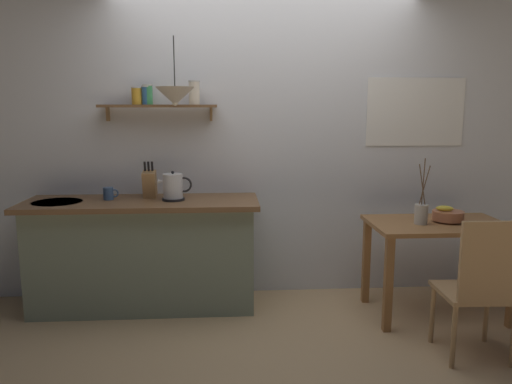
{
  "coord_description": "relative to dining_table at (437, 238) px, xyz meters",
  "views": [
    {
      "loc": [
        -0.35,
        -3.53,
        1.6
      ],
      "look_at": [
        -0.1,
        0.25,
        0.95
      ],
      "focal_mm": 34.39,
      "sensor_mm": 36.0,
      "label": 1
    }
  ],
  "objects": [
    {
      "name": "dining_table",
      "position": [
        0.0,
        0.0,
        0.0
      ],
      "size": [
        1.03,
        0.65,
        0.74
      ],
      "color": "#9E6B3D",
      "rests_on": "ground_plane"
    },
    {
      "name": "back_wall",
      "position": [
        -1.08,
        0.63,
        0.74
      ],
      "size": [
        6.8,
        0.11,
        2.7
      ],
      "color": "silver",
      "rests_on": "ground_plane"
    },
    {
      "name": "dining_chair_near",
      "position": [
        -0.04,
        -0.73,
        -0.1
      ],
      "size": [
        0.45,
        0.42,
        0.94
      ],
      "color": "tan",
      "rests_on": "ground_plane"
    },
    {
      "name": "wall_shelf",
      "position": [
        -2.14,
        0.47,
        1.05
      ],
      "size": [
        0.94,
        0.2,
        0.32
      ],
      "color": "brown"
    },
    {
      "name": "pendant_lamp",
      "position": [
        -1.99,
        0.16,
        1.07
      ],
      "size": [
        0.29,
        0.29,
        0.5
      ],
      "color": "black"
    },
    {
      "name": "twig_vase",
      "position": [
        -0.15,
        -0.04,
        0.21
      ],
      "size": [
        0.1,
        0.1,
        0.5
      ],
      "color": "#B7B2A8",
      "rests_on": "dining_table"
    },
    {
      "name": "ground_plane",
      "position": [
        -1.28,
        -0.02,
        -0.61
      ],
      "size": [
        14.0,
        14.0,
        0.0
      ],
      "primitive_type": "plane",
      "color": "tan"
    },
    {
      "name": "kitchen_counter",
      "position": [
        -2.29,
        0.3,
        -0.17
      ],
      "size": [
        1.83,
        0.63,
        0.89
      ],
      "color": "gray",
      "rests_on": "ground_plane"
    },
    {
      "name": "electric_kettle",
      "position": [
        -2.03,
        0.27,
        0.38
      ],
      "size": [
        0.26,
        0.18,
        0.23
      ],
      "color": "black",
      "rests_on": "kitchen_counter"
    },
    {
      "name": "knife_block",
      "position": [
        -2.23,
        0.4,
        0.39
      ],
      "size": [
        0.1,
        0.15,
        0.3
      ],
      "color": "tan",
      "rests_on": "kitchen_counter"
    },
    {
      "name": "coffee_mug_by_sink",
      "position": [
        -2.54,
        0.33,
        0.32
      ],
      "size": [
        0.12,
        0.08,
        0.1
      ],
      "color": "#3D5B89",
      "rests_on": "kitchen_counter"
    },
    {
      "name": "fruit_bowl",
      "position": [
        0.08,
        0.02,
        0.17
      ],
      "size": [
        0.23,
        0.23,
        0.13
      ],
      "color": "#BC704C",
      "rests_on": "dining_table"
    }
  ]
}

